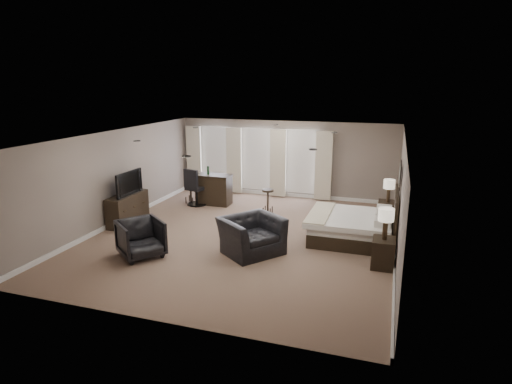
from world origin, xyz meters
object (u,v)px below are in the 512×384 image
(nightstand_near, at_px, (383,253))
(nightstand_far, at_px, (387,214))
(lamp_far, at_px, (389,191))
(armchair_far, at_px, (141,237))
(dresser, at_px, (128,209))
(armchair_near, at_px, (252,229))
(lamp_near, at_px, (385,224))
(bar_counter, at_px, (214,189))
(bed, at_px, (349,215))
(bar_stool_right, at_px, (268,201))
(tv, at_px, (126,192))
(bar_stool_left, at_px, (191,191))
(desk_chair, at_px, (197,187))

(nightstand_near, bearing_deg, nightstand_far, 90.00)
(nightstand_far, height_order, lamp_far, lamp_far)
(nightstand_far, relative_size, armchair_far, 0.71)
(nightstand_far, bearing_deg, dresser, -163.37)
(nightstand_near, relative_size, armchair_near, 0.48)
(nightstand_far, distance_m, armchair_near, 4.22)
(lamp_near, relative_size, bar_counter, 0.60)
(bed, distance_m, bar_stool_right, 2.98)
(armchair_near, height_order, armchair_far, armchair_near)
(dresser, distance_m, bar_stool_right, 4.06)
(tv, distance_m, bar_stool_left, 2.60)
(tv, distance_m, bar_stool_right, 4.10)
(bar_stool_right, bearing_deg, lamp_near, -40.50)
(tv, bearing_deg, bed, -84.15)
(tv, height_order, bar_counter, bar_counter)
(nightstand_far, distance_m, lamp_near, 2.97)
(lamp_far, height_order, desk_chair, lamp_far)
(lamp_far, bearing_deg, bed, -121.54)
(desk_chair, bearing_deg, dresser, 80.64)
(bed, distance_m, nightstand_near, 1.74)
(nightstand_near, distance_m, armchair_far, 5.37)
(armchair_near, bearing_deg, bar_stool_left, 81.67)
(bed, relative_size, bar_counter, 1.81)
(bed, height_order, bar_stool_left, bed)
(nightstand_far, height_order, lamp_near, lamp_near)
(armchair_far, distance_m, bar_counter, 4.47)
(nightstand_near, height_order, bar_counter, bar_counter)
(desk_chair, bearing_deg, bar_counter, -136.67)
(nightstand_near, distance_m, lamp_far, 2.98)
(armchair_far, height_order, bar_stool_left, armchair_far)
(bar_stool_left, bearing_deg, lamp_far, -3.43)
(nightstand_far, height_order, bar_counter, bar_counter)
(bar_stool_left, bearing_deg, bed, -18.98)
(bar_counter, xyz_separation_m, bar_stool_left, (-0.79, -0.09, -0.09))
(bar_counter, relative_size, desk_chair, 0.94)
(nightstand_near, height_order, armchair_far, armchair_far)
(bed, height_order, lamp_near, lamp_near)
(bar_stool_left, xyz_separation_m, bar_stool_right, (2.73, -0.32, -0.04))
(nightstand_near, bearing_deg, lamp_near, 90.00)
(lamp_near, xyz_separation_m, desk_chair, (-5.88, 3.10, -0.36))
(armchair_near, distance_m, armchair_far, 2.52)
(nightstand_near, height_order, dresser, dresser)
(lamp_far, distance_m, armchair_far, 6.62)
(bar_stool_left, distance_m, desk_chair, 0.40)
(bed, height_order, bar_stool_right, bed)
(bar_stool_right, bearing_deg, bar_stool_left, 173.29)
(armchair_near, distance_m, desk_chair, 4.37)
(lamp_near, height_order, dresser, lamp_near)
(bar_counter, bearing_deg, lamp_near, -31.89)
(nightstand_far, bearing_deg, bar_counter, 175.15)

